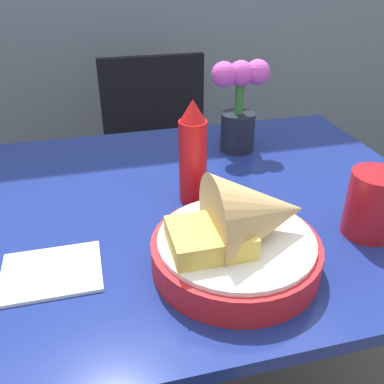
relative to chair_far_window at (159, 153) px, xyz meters
name	(u,v)px	position (x,y,z in m)	size (l,w,h in m)	color
dining_table	(170,245)	(-0.11, -0.76, 0.13)	(1.14, 0.82, 0.77)	navy
chair_far_window	(159,153)	(0.00, 0.00, 0.00)	(0.40, 0.40, 0.88)	black
food_basket	(243,236)	(-0.03, -0.99, 0.30)	(0.28, 0.28, 0.17)	red
ketchup_bottle	(193,154)	(-0.06, -0.76, 0.34)	(0.06, 0.06, 0.22)	red
drink_cup	(372,206)	(0.23, -0.95, 0.30)	(0.09, 0.09, 0.21)	red
flower_vase	(239,105)	(0.12, -0.54, 0.36)	(0.15, 0.09, 0.23)	black
napkin	(52,272)	(-0.34, -0.93, 0.24)	(0.16, 0.13, 0.01)	white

